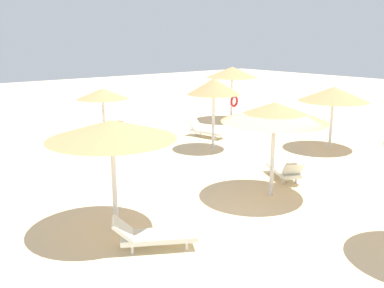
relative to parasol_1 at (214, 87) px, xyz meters
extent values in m
plane|color=beige|center=(-3.22, -5.54, -2.65)|extent=(80.00, 80.00, 0.00)
cylinder|color=silver|center=(0.00, 0.00, -1.43)|extent=(0.12, 0.12, 2.44)
cone|color=tan|center=(0.00, 0.00, 0.02)|extent=(2.23, 2.23, 0.66)
cylinder|color=silver|center=(-7.13, -4.38, -1.45)|extent=(0.12, 0.12, 2.40)
cone|color=tan|center=(-7.13, -4.38, -0.13)|extent=(3.08, 3.08, 0.45)
cylinder|color=silver|center=(-2.37, -5.27, -1.47)|extent=(0.12, 0.12, 2.36)
cone|color=tan|center=(-2.37, -5.27, -0.11)|extent=(3.09, 3.09, 0.57)
cylinder|color=silver|center=(5.24, 4.30, -1.38)|extent=(0.12, 0.12, 2.54)
cone|color=tan|center=(5.24, 4.30, 0.09)|extent=(2.95, 2.95, 0.60)
torus|color=red|center=(5.46, 4.30, -1.59)|extent=(0.71, 0.27, 0.70)
cylinder|color=silver|center=(-3.13, 3.83, -1.60)|extent=(0.12, 0.12, 2.11)
cone|color=tan|center=(-3.13, 3.83, -0.41)|extent=(2.27, 2.27, 0.46)
cylinder|color=silver|center=(3.96, -3.10, -1.58)|extent=(0.12, 0.12, 2.14)
cone|color=tan|center=(3.96, -3.10, -0.31)|extent=(2.92, 2.92, 0.60)
cube|color=silver|center=(1.26, 1.76, -2.37)|extent=(1.01, 1.80, 0.12)
cube|color=silver|center=(1.07, 2.54, -2.11)|extent=(0.72, 0.56, 0.46)
cylinder|color=silver|center=(0.90, 2.30, -2.54)|extent=(0.06, 0.06, 0.22)
cylinder|color=silver|center=(1.33, 2.40, -2.54)|extent=(0.06, 0.06, 0.22)
cylinder|color=silver|center=(1.18, 1.13, -2.54)|extent=(0.06, 0.06, 0.22)
cylinder|color=silver|center=(1.61, 1.23, -2.54)|extent=(0.06, 0.06, 0.22)
cube|color=silver|center=(-6.86, -5.86, -2.37)|extent=(1.79, 1.42, 0.12)
cube|color=silver|center=(-7.55, -5.46, -2.13)|extent=(0.72, 0.78, 0.43)
cylinder|color=silver|center=(-7.49, -5.75, -2.54)|extent=(0.06, 0.06, 0.22)
cylinder|color=silver|center=(-7.27, -5.37, -2.54)|extent=(0.06, 0.06, 0.22)
cylinder|color=silver|center=(-6.46, -6.36, -2.54)|extent=(0.06, 0.06, 0.22)
cylinder|color=silver|center=(-6.24, -5.98, -2.54)|extent=(0.06, 0.06, 0.22)
cube|color=silver|center=(-0.80, -4.43, -2.37)|extent=(1.37, 1.80, 0.12)
cube|color=silver|center=(-1.17, -5.13, -2.09)|extent=(0.75, 0.64, 0.49)
cylinder|color=silver|center=(-0.89, -5.06, -2.54)|extent=(0.06, 0.06, 0.22)
cylinder|color=silver|center=(-1.27, -4.85, -2.54)|extent=(0.06, 0.06, 0.22)
cylinder|color=silver|center=(-0.32, -4.00, -2.54)|extent=(0.06, 0.06, 0.22)
cylinder|color=silver|center=(-0.71, -3.80, -2.54)|extent=(0.06, 0.06, 0.22)
cube|color=brown|center=(-1.90, 5.69, -2.20)|extent=(1.54, 0.60, 0.08)
cube|color=brown|center=(-2.44, 5.61, -2.45)|extent=(0.17, 0.37, 0.41)
cube|color=brown|center=(-1.35, 5.76, -2.45)|extent=(0.17, 0.37, 0.41)
camera|label=1|loc=(-11.77, -13.11, 1.94)|focal=39.64mm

